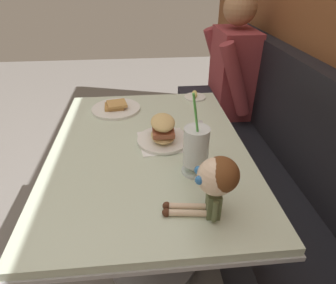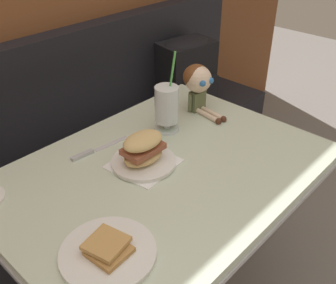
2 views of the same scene
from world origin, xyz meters
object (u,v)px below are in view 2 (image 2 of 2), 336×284
Objects in this scene: seated_doll at (198,82)px; milkshake_glass at (167,106)px; toast_plate at (108,252)px; backpack at (187,72)px; sandwich_plate at (143,153)px; butter_knife at (91,152)px.

milkshake_glass is at bearing -174.96° from seated_doll.
backpack is (1.19, 0.76, -0.09)m from toast_plate.
sandwich_plate is at bearing -164.68° from seated_doll.
toast_plate is at bearing -147.56° from backpack.
butter_knife is 1.00m from backpack.
backpack is (0.94, 0.35, -0.09)m from butter_knife.
seated_doll is (0.51, -0.07, 0.12)m from butter_knife.
sandwich_plate is 0.94× the size of butter_knife.
sandwich_plate is at bearing 32.95° from toast_plate.
seated_doll reaches higher than backpack.
milkshake_glass is 1.34× the size of butter_knife.
milkshake_glass reaches higher than butter_knife.
sandwich_plate reaches higher than butter_knife.
backpack is at bearing 32.44° from toast_plate.
butter_knife is 0.58× the size of backpack.
sandwich_plate is at bearing -155.84° from milkshake_glass.
seated_doll is at bearing 15.32° from sandwich_plate.
sandwich_plate reaches higher than backpack.
milkshake_glass is at bearing -16.10° from butter_knife.
seated_doll is at bearing 23.71° from toast_plate.
backpack is at bearing 20.69° from butter_knife.
seated_doll is (0.76, 0.33, 0.12)m from toast_plate.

